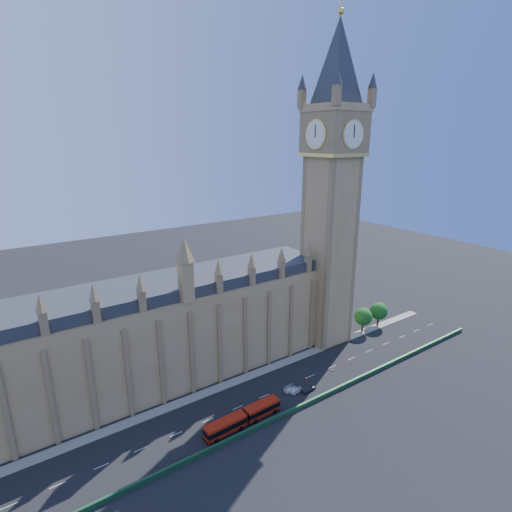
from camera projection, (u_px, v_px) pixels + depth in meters
ground at (251, 402)px, 99.24m from camera, size 400.00×400.00×0.00m
palace_westminster at (118, 344)px, 99.16m from camera, size 120.00×20.00×28.00m
elizabeth_tower at (333, 169)px, 115.46m from camera, size 20.59×20.59×105.00m
bridge_parapet at (273, 420)px, 91.95m from camera, size 160.00×0.60×1.20m
kerb_north at (231, 383)px, 106.73m from camera, size 160.00×3.00×0.16m
tree_east_near at (363, 316)px, 133.93m from camera, size 6.00×6.00×8.50m
tree_east_far at (379, 310)px, 138.27m from camera, size 6.00×6.00×8.50m
red_bus at (243, 418)px, 90.85m from camera, size 19.61×3.69×3.32m
car_grey at (308, 388)px, 103.39m from camera, size 4.34×1.97×1.45m
car_silver at (297, 390)px, 102.72m from camera, size 4.01×1.65×1.29m
car_white at (291, 389)px, 103.26m from camera, size 4.12×1.89×1.17m
cone_a at (304, 389)px, 103.61m from camera, size 0.40×0.40×0.63m
cone_b at (333, 370)px, 112.21m from camera, size 0.51×0.51×0.62m
cone_c at (306, 378)px, 108.53m from camera, size 0.51×0.51×0.67m
cone_d at (352, 363)px, 115.98m from camera, size 0.49×0.49×0.67m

